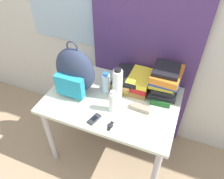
# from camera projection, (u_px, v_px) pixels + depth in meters

# --- Properties ---
(ground_plane) EXTENTS (12.00, 12.00, 0.00)m
(ground_plane) POSITION_uv_depth(u_px,v_px,m) (98.00, 179.00, 1.98)
(ground_plane) COLOR #9E8466
(wall_back) EXTENTS (6.00, 0.06, 2.50)m
(wall_back) POSITION_uv_depth(u_px,v_px,m) (132.00, 12.00, 1.70)
(wall_back) COLOR beige
(wall_back) RESTS_ON ground_plane
(curtain_blue) EXTENTS (0.90, 0.04, 2.50)m
(curtain_blue) POSITION_uv_depth(u_px,v_px,m) (148.00, 18.00, 1.62)
(curtain_blue) COLOR #4C336B
(curtain_blue) RESTS_ON ground_plane
(desk) EXTENTS (1.05, 0.70, 0.71)m
(desk) POSITION_uv_depth(u_px,v_px,m) (112.00, 107.00, 1.82)
(desk) COLOR silver
(desk) RESTS_ON ground_plane
(backpack) EXTENTS (0.33, 0.22, 0.46)m
(backpack) POSITION_uv_depth(u_px,v_px,m) (75.00, 72.00, 1.71)
(backpack) COLOR #2D3851
(backpack) RESTS_ON desk
(book_stack_left) EXTENTS (0.23, 0.29, 0.14)m
(book_stack_left) POSITION_uv_depth(u_px,v_px,m) (127.00, 79.00, 1.83)
(book_stack_left) COLOR yellow
(book_stack_left) RESTS_ON desk
(book_stack_center) EXTENTS (0.18, 0.27, 0.14)m
(book_stack_center) POSITION_uv_depth(u_px,v_px,m) (140.00, 82.00, 1.80)
(book_stack_center) COLOR olive
(book_stack_center) RESTS_ON desk
(book_stack_right) EXTENTS (0.24, 0.30, 0.27)m
(book_stack_right) POSITION_uv_depth(u_px,v_px,m) (165.00, 81.00, 1.71)
(book_stack_right) COLOR #1E5623
(book_stack_right) RESTS_ON desk
(water_bottle) EXTENTS (0.07, 0.07, 0.20)m
(water_bottle) POSITION_uv_depth(u_px,v_px,m) (106.00, 83.00, 1.76)
(water_bottle) COLOR silver
(water_bottle) RESTS_ON desk
(sports_bottle) EXTENTS (0.08, 0.08, 0.29)m
(sports_bottle) POSITION_uv_depth(u_px,v_px,m) (117.00, 85.00, 1.67)
(sports_bottle) COLOR white
(sports_bottle) RESTS_ON desk
(sunscreen_bottle) EXTENTS (0.05, 0.05, 0.19)m
(sunscreen_bottle) POSITION_uv_depth(u_px,v_px,m) (113.00, 102.00, 1.61)
(sunscreen_bottle) COLOR white
(sunscreen_bottle) RESTS_ON desk
(cell_phone) EXTENTS (0.08, 0.12, 0.02)m
(cell_phone) POSITION_uv_depth(u_px,v_px,m) (94.00, 119.00, 1.59)
(cell_phone) COLOR #2D2D33
(cell_phone) RESTS_ON desk
(sunglasses_case) EXTENTS (0.15, 0.06, 0.04)m
(sunglasses_case) POSITION_uv_depth(u_px,v_px,m) (141.00, 108.00, 1.66)
(sunglasses_case) COLOR gray
(sunglasses_case) RESTS_ON desk
(wristwatch) EXTENTS (0.04, 0.09, 0.01)m
(wristwatch) POSITION_uv_depth(u_px,v_px,m) (110.00, 126.00, 1.55)
(wristwatch) COLOR black
(wristwatch) RESTS_ON desk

